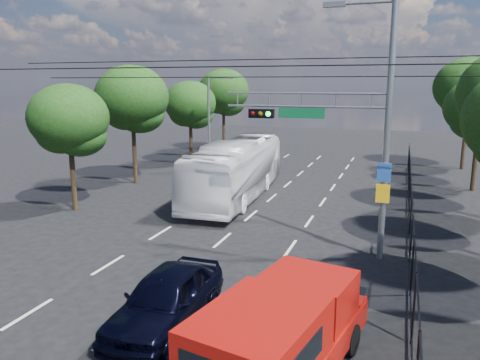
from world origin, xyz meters
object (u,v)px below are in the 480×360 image
at_px(red_pickup, 282,334).
at_px(white_van, 234,178).
at_px(signal_mast, 354,121).
at_px(navy_hatchback, 166,299).
at_px(white_bus, 236,170).

distance_m(red_pickup, white_van, 20.06).
distance_m(signal_mast, red_pickup, 9.55).
distance_m(red_pickup, navy_hatchback, 3.91).
xyz_separation_m(white_bus, white_van, (-1.00, 2.47, -1.01)).
distance_m(white_bus, white_van, 2.85).
bearing_deg(white_van, red_pickup, -64.41).
bearing_deg(navy_hatchback, red_pickup, -21.09).
bearing_deg(signal_mast, red_pickup, -93.14).
relative_size(red_pickup, navy_hatchback, 1.32).
height_order(signal_mast, white_van, signal_mast).
xyz_separation_m(signal_mast, red_pickup, (-0.47, -8.64, -4.06)).
bearing_deg(signal_mast, navy_hatchback, -119.52).
bearing_deg(signal_mast, white_bus, 134.71).
height_order(signal_mast, red_pickup, signal_mast).
relative_size(white_bus, white_van, 2.97).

